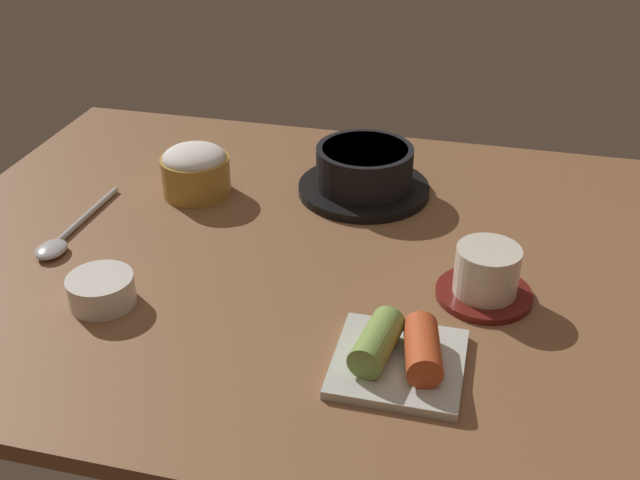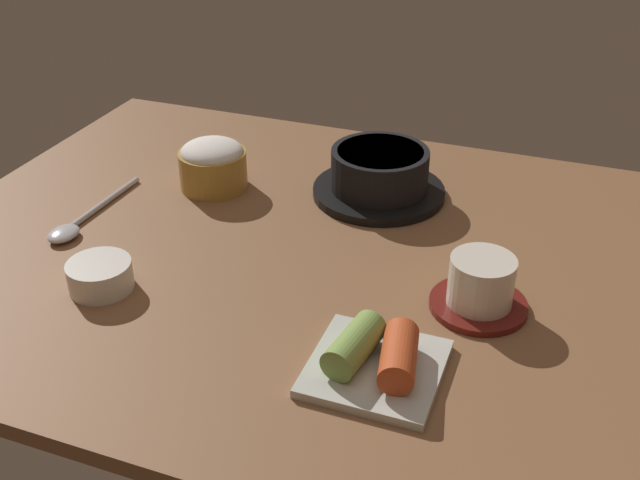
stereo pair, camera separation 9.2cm
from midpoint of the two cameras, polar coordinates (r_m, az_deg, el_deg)
dining_table at (r=96.15cm, az=2.04°, el=-1.33°), size 100.00×76.00×2.00cm
stone_pot at (r=107.60cm, az=6.90°, el=4.80°), size 18.59×18.59×6.91cm
rice_bowl at (r=109.58cm, az=-5.62°, el=5.62°), size 9.65×9.65×7.15cm
tea_cup_with_saucer at (r=86.62cm, az=14.87°, el=-3.43°), size 10.92×10.92×6.38cm
kimchi_plate at (r=76.52cm, az=7.66°, el=-8.88°), size 12.93×12.93×4.52cm
side_bowl_near at (r=89.97cm, az=-13.28°, el=-2.63°), size 7.44×7.44×3.38cm
spoon at (r=103.76cm, az=-15.23°, el=1.15°), size 3.60×19.91×1.35cm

